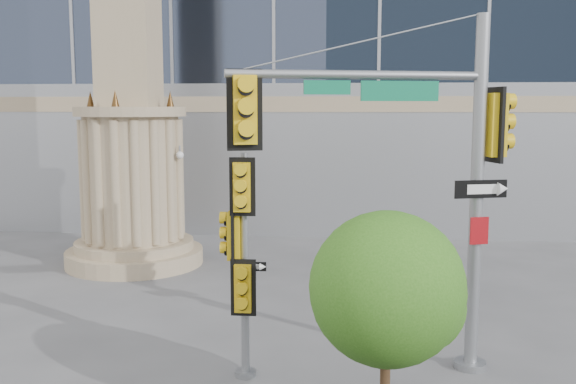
{
  "coord_description": "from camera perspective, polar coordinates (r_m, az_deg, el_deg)",
  "views": [
    {
      "loc": [
        0.93,
        -10.9,
        5.08
      ],
      "look_at": [
        -0.3,
        2.0,
        3.37
      ],
      "focal_mm": 40.0,
      "sensor_mm": 36.0,
      "label": 1
    }
  ],
  "objects": [
    {
      "name": "secondary_signal_pole",
      "position": [
        11.88,
        -4.17,
        -5.04
      ],
      "size": [
        0.73,
        0.54,
        4.26
      ],
      "rotation": [
        0.0,
        0.0,
        0.01
      ],
      "color": "slate",
      "rests_on": "ground"
    },
    {
      "name": "main_signal_pole",
      "position": [
        12.08,
        11.36,
        3.24
      ],
      "size": [
        5.14,
        1.89,
        6.79
      ],
      "rotation": [
        0.0,
        0.0,
        0.28
      ],
      "color": "slate",
      "rests_on": "ground"
    },
    {
      "name": "monument",
      "position": [
        21.08,
        -13.88,
        8.5
      ],
      "size": [
        4.4,
        4.4,
        16.6
      ],
      "color": "tan",
      "rests_on": "ground"
    },
    {
      "name": "street_tree",
      "position": [
        9.53,
        9.03,
        -9.03
      ],
      "size": [
        2.32,
        2.27,
        3.62
      ],
      "color": "tan",
      "rests_on": "ground"
    }
  ]
}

